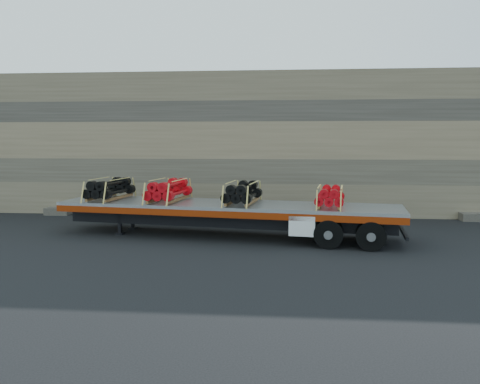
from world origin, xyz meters
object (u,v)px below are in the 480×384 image
at_px(trailer, 227,220).
at_px(bundle_midrear, 242,193).
at_px(bundle_front, 110,189).
at_px(bundle_midfront, 169,191).
at_px(bundle_rear, 330,197).

height_order(trailer, bundle_midrear, bundle_midrear).
height_order(bundle_front, bundle_midrear, bundle_front).
height_order(trailer, bundle_midfront, bundle_midfront).
bearing_deg(bundle_midrear, bundle_rear, -0.00).
xyz_separation_m(bundle_midrear, bundle_rear, (3.25, -0.48, -0.04)).
distance_m(bundle_front, bundle_midfront, 2.56).
bearing_deg(bundle_midfront, bundle_front, -180.00).
bearing_deg(bundle_midrear, trailer, 180.00).
bearing_deg(bundle_front, bundle_midfront, 0.00).
height_order(trailer, bundle_rear, bundle_rear).
relative_size(bundle_front, bundle_midfront, 0.99).
bearing_deg(bundle_midfront, bundle_midrear, 0.00).
bearing_deg(bundle_rear, bundle_midrear, 180.00).
distance_m(bundle_midfront, bundle_midrear, 3.00).
relative_size(bundle_front, bundle_midrear, 1.03).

